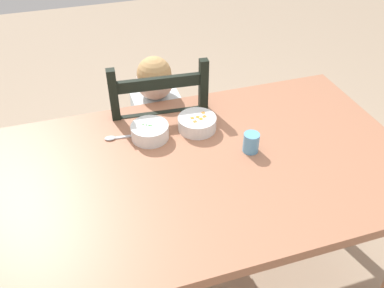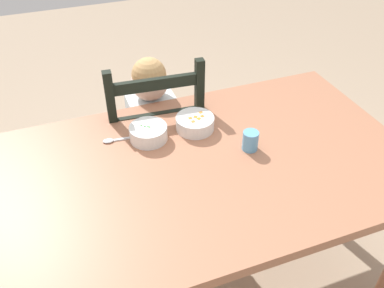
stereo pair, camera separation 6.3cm
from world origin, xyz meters
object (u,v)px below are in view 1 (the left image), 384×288
Objects in this scene: dining_table at (204,182)px; child_figure at (158,122)px; bowl_of_carrots at (197,123)px; drinking_cup at (251,143)px; bowl_of_peas at (150,131)px; dining_chair at (159,148)px; spoon at (115,138)px.

dining_table is 0.51m from child_figure.
bowl_of_carrots is (0.10, -0.29, 0.17)m from child_figure.
dining_table is 0.23m from drinking_cup.
drinking_cup is at bearing -29.54° from bowl_of_peas.
child_figure is 6.05× the size of bowl_of_carrots.
dining_chair is 1.05× the size of child_figure.
dining_chair is at bearing 117.27° from drinking_cup.
drinking_cup is (0.25, -0.49, 0.34)m from dining_chair.
bowl_of_peas is 0.40m from drinking_cup.
child_figure is (-0.06, 0.51, -0.05)m from dining_table.
bowl_of_carrots is 0.33m from spoon.
dining_table is at bearing -40.96° from spoon.
bowl_of_peas is 1.92× the size of drinking_cup.
dining_chair is (-0.06, 0.51, -0.21)m from dining_table.
child_figure reaches higher than bowl_of_carrots.
bowl_of_peas reaches higher than bowl_of_carrots.
drinking_cup is at bearing -52.56° from bowl_of_carrots.
dining_chair is at bearing 96.91° from dining_table.
dining_chair reaches higher than bowl_of_carrots.
dining_table is at bearing -54.16° from bowl_of_peas.
child_figure is at bearing 96.45° from dining_table.
drinking_cup is at bearing -25.82° from spoon.
child_figure is 0.38m from spoon.
dining_table is 0.29m from bowl_of_peas.
bowl_of_peas is 0.14m from spoon.
child_figure reaches higher than dining_table.
spoon is at bearing -132.24° from child_figure.
dining_chair is at bearing 152.52° from child_figure.
dining_chair is at bearing 72.33° from bowl_of_peas.
spoon is 1.77× the size of drinking_cup.
child_figure is at bearing 116.97° from drinking_cup.
spoon is (-0.23, -0.26, 0.31)m from dining_chair.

